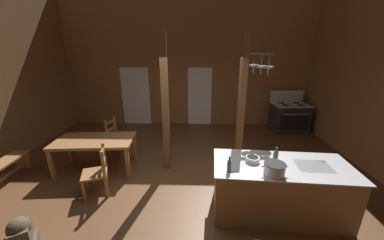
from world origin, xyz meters
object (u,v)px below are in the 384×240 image
Objects in this scene: stove_range at (289,117)px; backpack at (22,236)px; ladderback_chair_near_window at (97,172)px; bottle_short_on_counter at (229,166)px; bench_along_left_wall at (3,169)px; ladderback_chair_by_post at (116,136)px; stockpot_on_counter at (274,169)px; mixing_bowl_on_counter at (253,159)px; bottle_tall_on_counter at (276,157)px; dining_table at (95,143)px; kitchen_island at (279,189)px.

stove_range is 2.21× the size of backpack.
ladderback_chair_near_window is 3.88× the size of bottle_short_on_counter.
bench_along_left_wall is (-2.13, 0.31, -0.15)m from ladderback_chair_near_window.
ladderback_chair_by_post is (-5.23, -1.75, -0.03)m from stove_range.
mixing_bowl_on_counter is at bearing 121.04° from stockpot_on_counter.
stockpot_on_counter reaches higher than backpack.
stove_range is 3.48× the size of stockpot_on_counter.
stove_range reaches higher than stockpot_on_counter.
bottle_short_on_counter reaches higher than bench_along_left_wall.
bottle_tall_on_counter reaches higher than mixing_bowl_on_counter.
mixing_bowl_on_counter is 0.36m from bottle_tall_on_counter.
bottle_tall_on_counter is at bearing -31.69° from ladderback_chair_by_post.
bottle_short_on_counter is (2.35, -0.65, 0.55)m from ladderback_chair_near_window.
mixing_bowl_on_counter is at bearing -33.99° from ladderback_chair_by_post.
dining_table is at bearing 90.12° from backpack.
ladderback_chair_near_window is at bearing 173.24° from bottle_tall_on_counter.
bench_along_left_wall is 4.20× the size of bottle_tall_on_counter.
bottle_tall_on_counter is at bearing 19.62° from bottle_short_on_counter.
kitchen_island is at bearing -7.68° from bench_along_left_wall.
stove_range reaches higher than bench_along_left_wall.
dining_table is 2.23m from backpack.
mixing_bowl_on_counter is (-0.45, 0.09, 0.50)m from kitchen_island.
bottle_tall_on_counter is (3.41, -2.10, 0.57)m from ladderback_chair_by_post.
bench_along_left_wall is at bearing 168.00° from bottle_short_on_counter.
backpack is at bearing -107.35° from ladderback_chair_near_window.
bottle_short_on_counter reaches higher than backpack.
stockpot_on_counter is (3.00, -0.70, 0.55)m from ladderback_chair_near_window.
stockpot_on_counter is (3.28, -2.43, 0.55)m from ladderback_chair_by_post.
bottle_tall_on_counter is 1.12× the size of bottle_short_on_counter.
stockpot_on_counter is 0.35m from bottle_tall_on_counter.
ladderback_chair_near_window is 3.45× the size of bottle_tall_on_counter.
bench_along_left_wall is 5.09× the size of mixing_bowl_on_counter.
stove_range is 4.90m from bottle_short_on_counter.
backpack is (-3.65, -0.92, -0.14)m from kitchen_island.
dining_table is 4.65× the size of stockpot_on_counter.
mixing_bowl_on_counter is (4.91, -0.64, 0.65)m from bench_along_left_wall.
ladderback_chair_near_window reaches higher than kitchen_island.
stockpot_on_counter is (3.43, -1.57, 0.35)m from dining_table.
ladderback_chair_by_post is 2.34m from bench_along_left_wall.
kitchen_island reaches higher than dining_table.
ladderback_chair_by_post is at bearing 148.31° from bottle_tall_on_counter.
dining_table is at bearing 151.36° from bottle_short_on_counter.
bottle_tall_on_counter is at bearing -7.33° from bench_along_left_wall.
dining_table is at bearing 18.20° from bench_along_left_wall.
bottle_tall_on_counter is at bearing 155.81° from kitchen_island.
stove_range is at bearing 24.12° from bench_along_left_wall.
ladderback_chair_by_post is 3.08m from backpack.
mixing_bowl_on_counter is at bearing -7.37° from bench_along_left_wall.
mixing_bowl_on_counter is 0.83× the size of bottle_tall_on_counter.
bench_along_left_wall is (-1.85, -1.43, -0.15)m from ladderback_chair_by_post.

